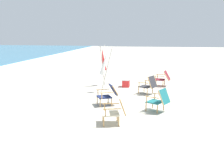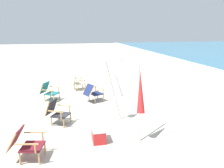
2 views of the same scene
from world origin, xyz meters
name	(u,v)px [view 2 (image 2 of 2)]	position (x,y,z in m)	size (l,w,h in m)	color
ground_plane	(75,113)	(0.00, 0.00, 0.00)	(80.00, 80.00, 0.00)	#B7AF9E
beach_chair_back_right	(25,143)	(2.75, -1.28, 0.42)	(0.71, 0.86, 0.78)	maroon
beach_chair_mid_center	(93,92)	(-1.13, 0.80, 0.42)	(0.86, 0.95, 0.77)	#19234C
beach_chair_back_left	(77,82)	(-3.13, 0.24, 0.43)	(0.71, 0.79, 0.82)	beige
beach_chair_front_left	(49,91)	(-1.69, -1.03, 0.43)	(0.84, 0.89, 0.81)	#196066
beach_chair_far_center	(57,111)	(0.86, -0.62, 0.43)	(0.83, 0.88, 0.81)	#28282D
umbrella_furled_white	(116,81)	(0.91, 1.33, 1.35)	(0.26, 0.62, 2.07)	#B7B2A8
umbrella_furled_red	(140,92)	(2.32, 1.69, 1.34)	(0.70, 0.32, 2.05)	#B7B2A8
cooler_box	(99,134)	(2.28, 0.53, 0.20)	(0.49, 0.35, 0.40)	red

